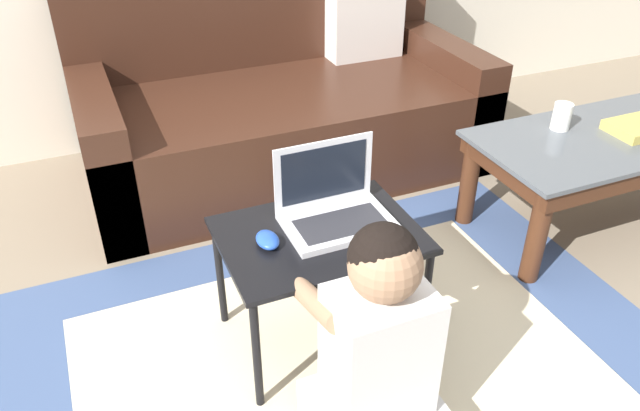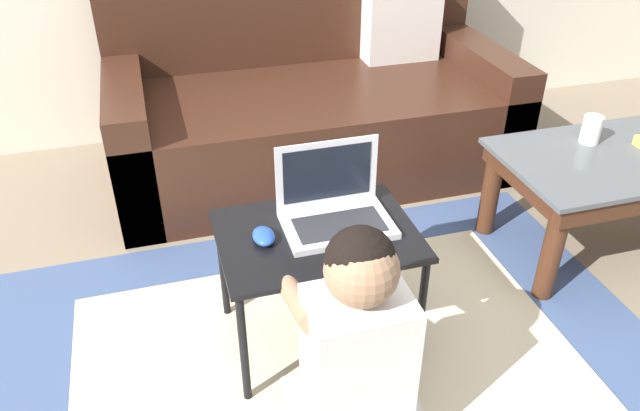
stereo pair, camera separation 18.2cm
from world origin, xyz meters
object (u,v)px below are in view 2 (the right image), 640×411
Objects in this scene: laptop at (335,211)px; computer_mouse at (264,236)px; couch at (309,103)px; person_seated at (357,360)px; cup_on_table at (591,129)px; laptop_desk at (317,246)px.

laptop is 3.34× the size of computer_mouse.
person_seated is (-0.32, -1.60, 0.02)m from couch.
cup_on_table is at bearing 31.41° from person_seated.
computer_mouse is (-0.46, -1.19, 0.14)m from couch.
couch reaches higher than person_seated.
couch is at bearing 68.83° from computer_mouse.
person_seated is (-0.02, -0.41, -0.06)m from laptop_desk.
computer_mouse is 1.33m from cup_on_table.
computer_mouse is at bearing -111.17° from couch.
person_seated reaches higher than laptop.
laptop reaches higher than cup_on_table.
cup_on_table is at bearing 14.66° from laptop_desk.
person_seated reaches higher than computer_mouse.
laptop is (0.07, 0.04, 0.09)m from laptop_desk.
computer_mouse is (-0.22, -0.03, -0.02)m from laptop.
laptop_desk is at bearing -149.67° from laptop.
laptop_desk is at bearing -1.82° from computer_mouse.
cup_on_table is (1.30, 0.29, 0.03)m from computer_mouse.
cup_on_table is at bearing 12.74° from computer_mouse.
laptop is (-0.24, -1.15, 0.16)m from couch.
cup_on_table reaches higher than laptop_desk.
cup_on_table is at bearing 13.59° from laptop.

